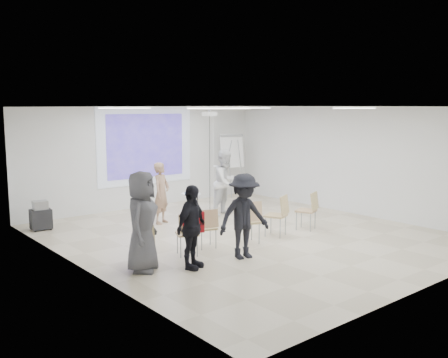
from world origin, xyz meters
TOP-DOWN VIEW (x-y plane):
  - floor at (0.00, 0.00)m, footprint 8.00×9.00m
  - ceiling at (0.00, 0.00)m, footprint 8.00×9.00m
  - wall_back at (0.00, 4.55)m, footprint 8.00×0.10m
  - wall_left at (-4.05, 0.00)m, footprint 0.10×9.00m
  - wall_right at (4.05, 0.00)m, footprint 0.10×9.00m
  - projection_halo at (0.00, 4.49)m, footprint 3.20×0.01m
  - projection_image at (0.00, 4.47)m, footprint 2.60×0.01m
  - pedestal_table at (0.22, 2.51)m, footprint 0.54×0.54m
  - player_left at (-0.87, 2.29)m, footprint 0.79×0.71m
  - player_right at (1.11, 2.06)m, footprint 1.15×1.01m
  - controller_left at (-0.69, 2.54)m, footprint 0.09×0.12m
  - controller_right at (0.93, 2.31)m, footprint 0.08×0.13m
  - chair_far_left at (-3.03, -0.47)m, footprint 0.45×0.47m
  - chair_left_mid at (-2.02, -0.51)m, footprint 0.56×0.58m
  - chair_left_inner at (-1.38, -0.31)m, footprint 0.50×0.53m
  - chair_center at (-0.45, -0.63)m, footprint 0.57×0.59m
  - chair_right_inner at (0.53, -0.57)m, footprint 0.61×0.63m
  - chair_right_far at (1.55, -0.61)m, footprint 0.59×0.61m
  - red_jacket at (-1.99, -0.66)m, footprint 0.44×0.26m
  - laptop at (-1.36, -0.22)m, footprint 0.37×0.31m
  - audience_left at (-2.42, -1.19)m, footprint 1.22×1.02m
  - audience_mid at (-1.23, -1.32)m, footprint 1.36×0.90m
  - audience_outer at (-3.19, -0.72)m, footprint 1.20×1.18m
  - flipchart_easel at (2.82, 3.82)m, footprint 0.88×0.69m
  - av_cart at (-3.54, 3.59)m, footprint 0.52×0.43m
  - ceiling_projector at (0.10, 1.49)m, footprint 0.30×0.25m
  - fluor_panel_nw at (-2.00, 2.00)m, footprint 1.20×0.30m
  - fluor_panel_ne at (2.00, 2.00)m, footprint 1.20×0.30m
  - fluor_panel_sw at (-2.00, -1.50)m, footprint 1.20×0.30m
  - fluor_panel_se at (2.00, -1.50)m, footprint 1.20×0.30m

SIDE VIEW (x-z plane):
  - floor at x=0.00m, z-range -0.10..0.00m
  - av_cart at x=-3.54m, z-range -0.03..0.69m
  - pedestal_table at x=0.22m, z-range 0.04..0.70m
  - laptop at x=-1.36m, z-range 0.45..0.48m
  - chair_far_left at x=-3.03m, z-range 0.07..0.87m
  - chair_left_inner at x=-1.38m, z-range 0.08..0.94m
  - chair_left_mid at x=-2.02m, z-range 0.08..0.98m
  - chair_right_far at x=1.55m, z-range 0.09..1.03m
  - chair_center at x=-0.45m, z-range 0.09..1.06m
  - chair_right_inner at x=0.53m, z-range 0.09..1.06m
  - red_jacket at x=-1.99m, z-range 0.51..0.93m
  - player_left at x=-0.87m, z-range 0.00..1.80m
  - audience_left at x=-2.42m, z-range 0.00..1.81m
  - audience_mid at x=-1.23m, z-range 0.00..1.93m
  - player_right at x=1.11m, z-range 0.00..2.02m
  - audience_outer at x=-3.19m, z-range 0.00..2.08m
  - controller_left at x=-0.69m, z-range 1.17..1.21m
  - controller_right at x=0.93m, z-range 1.34..1.39m
  - wall_back at x=0.00m, z-range 0.00..3.00m
  - wall_left at x=-4.05m, z-range 0.00..3.00m
  - wall_right at x=4.05m, z-range 0.00..3.00m
  - flipchart_easel at x=2.82m, z-range 0.50..2.62m
  - projection_halo at x=0.00m, z-range 0.70..3.00m
  - projection_image at x=0.00m, z-range 0.90..2.80m
  - ceiling_projector at x=0.10m, z-range 1.19..4.19m
  - fluor_panel_nw at x=-2.00m, z-range 2.96..2.98m
  - fluor_panel_ne at x=2.00m, z-range 2.96..2.98m
  - fluor_panel_sw at x=-2.00m, z-range 2.96..2.98m
  - fluor_panel_se at x=2.00m, z-range 2.96..2.98m
  - ceiling at x=0.00m, z-range 3.00..3.10m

